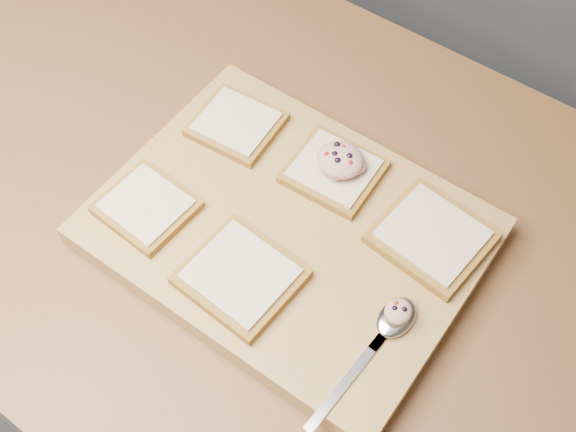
% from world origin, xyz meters
% --- Properties ---
extents(ground, '(4.00, 4.00, 0.00)m').
position_xyz_m(ground, '(0.00, 0.00, 0.00)').
color(ground, '#515459').
rests_on(ground, ground).
extents(island_counter, '(2.00, 0.80, 0.90)m').
position_xyz_m(island_counter, '(0.00, 0.00, 0.45)').
color(island_counter, slate).
rests_on(island_counter, ground).
extents(cutting_board, '(0.46, 0.35, 0.04)m').
position_xyz_m(cutting_board, '(0.17, -0.03, 0.92)').
color(cutting_board, tan).
rests_on(cutting_board, island_counter).
extents(bread_far_left, '(0.12, 0.11, 0.02)m').
position_xyz_m(bread_far_left, '(0.03, 0.06, 0.94)').
color(bread_far_left, olive).
rests_on(bread_far_left, cutting_board).
extents(bread_far_center, '(0.12, 0.11, 0.02)m').
position_xyz_m(bread_far_center, '(0.18, 0.07, 0.94)').
color(bread_far_center, olive).
rests_on(bread_far_center, cutting_board).
extents(bread_far_right, '(0.14, 0.13, 0.02)m').
position_xyz_m(bread_far_right, '(0.33, 0.06, 0.95)').
color(bread_far_right, olive).
rests_on(bread_far_right, cutting_board).
extents(bread_near_left, '(0.11, 0.11, 0.02)m').
position_xyz_m(bread_near_left, '(0.02, -0.11, 0.94)').
color(bread_near_left, olive).
rests_on(bread_near_left, cutting_board).
extents(bread_near_center, '(0.13, 0.12, 0.02)m').
position_xyz_m(bread_near_center, '(0.17, -0.12, 0.95)').
color(bread_near_center, olive).
rests_on(bread_near_center, cutting_board).
extents(tuna_salad_dollop, '(0.06, 0.06, 0.03)m').
position_xyz_m(tuna_salad_dollop, '(0.18, 0.08, 0.97)').
color(tuna_salad_dollop, '#D79989').
rests_on(tuna_salad_dollop, bread_far_center).
extents(spoon, '(0.04, 0.20, 0.01)m').
position_xyz_m(spoon, '(0.35, -0.07, 0.94)').
color(spoon, silver).
rests_on(spoon, cutting_board).
extents(spoon_salad, '(0.03, 0.03, 0.02)m').
position_xyz_m(spoon_salad, '(0.35, -0.06, 0.96)').
color(spoon_salad, '#D79989').
rests_on(spoon_salad, spoon).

